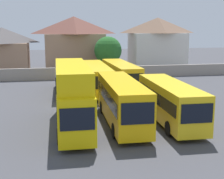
# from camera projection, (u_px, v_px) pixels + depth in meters

# --- Properties ---
(ground) EXTENTS (140.00, 140.00, 0.00)m
(ground) POSITION_uv_depth(u_px,v_px,m) (91.00, 85.00, 43.34)
(ground) COLOR #424247
(depot_boundary_wall) EXTENTS (56.00, 0.50, 1.80)m
(depot_boundary_wall) POSITION_uv_depth(u_px,v_px,m) (86.00, 73.00, 48.51)
(depot_boundary_wall) COLOR gray
(depot_boundary_wall) RESTS_ON ground
(bus_1) EXTENTS (2.68, 10.92, 4.94)m
(bus_1) POSITION_uv_depth(u_px,v_px,m) (72.00, 93.00, 24.55)
(bus_1) COLOR yellow
(bus_1) RESTS_ON ground
(bus_2) EXTENTS (2.84, 11.01, 3.53)m
(bus_2) POSITION_uv_depth(u_px,v_px,m) (122.00, 100.00, 25.79)
(bus_2) COLOR #EBB00B
(bus_2) RESTS_ON ground
(bus_3) EXTENTS (2.83, 10.65, 3.27)m
(bus_3) POSITION_uv_depth(u_px,v_px,m) (170.00, 100.00, 26.22)
(bus_3) COLOR yellow
(bus_3) RESTS_ON ground
(bus_4) EXTENTS (2.94, 10.78, 3.52)m
(bus_4) POSITION_uv_depth(u_px,v_px,m) (67.00, 76.00, 38.12)
(bus_4) COLOR gold
(bus_4) RESTS_ON ground
(bus_5) EXTENTS (2.81, 12.05, 3.29)m
(bus_5) POSITION_uv_depth(u_px,v_px,m) (96.00, 77.00, 38.49)
(bus_5) COLOR yellow
(bus_5) RESTS_ON ground
(bus_6) EXTENTS (2.73, 11.51, 3.40)m
(bus_6) POSITION_uv_depth(u_px,v_px,m) (121.00, 75.00, 39.38)
(bus_6) COLOR yellow
(bus_6) RESTS_ON ground
(house_terrace_left) EXTENTS (8.77, 7.76, 7.65)m
(house_terrace_left) POSITION_uv_depth(u_px,v_px,m) (3.00, 50.00, 54.27)
(house_terrace_left) COLOR #9E7A60
(house_terrace_left) RESTS_ON ground
(house_terrace_centre) EXTENTS (10.46, 7.90, 9.50)m
(house_terrace_centre) POSITION_uv_depth(u_px,v_px,m) (74.00, 44.00, 55.93)
(house_terrace_centre) COLOR #9E7A60
(house_terrace_centre) RESTS_ON ground
(house_terrace_right) EXTENTS (9.97, 6.56, 9.37)m
(house_terrace_right) POSITION_uv_depth(u_px,v_px,m) (157.00, 43.00, 58.24)
(house_terrace_right) COLOR silver
(house_terrace_right) RESTS_ON ground
(tree_left_of_lot) EXTENTS (4.37, 4.37, 6.26)m
(tree_left_of_lot) POSITION_uv_depth(u_px,v_px,m) (108.00, 50.00, 51.03)
(tree_left_of_lot) COLOR brown
(tree_left_of_lot) RESTS_ON ground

